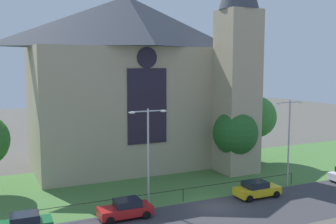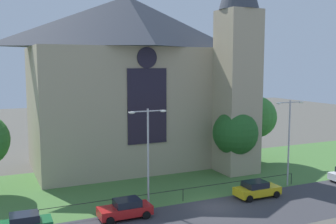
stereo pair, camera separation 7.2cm
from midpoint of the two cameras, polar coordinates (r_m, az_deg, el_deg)
ground at (r=43.78m, az=-0.21°, el=-9.28°), size 160.00×160.00×0.00m
road_asphalt at (r=33.78m, az=8.49°, el=-14.28°), size 120.00×8.00×0.01m
grass_verge at (r=42.04m, az=0.93°, el=-9.95°), size 120.00×20.00×0.01m
church_building at (r=47.70m, az=-4.48°, el=4.55°), size 23.20×16.20×26.00m
iron_railing at (r=36.31m, az=2.21°, el=-11.11°), size 24.68×0.07×1.13m
tree_right_near at (r=44.98m, az=9.58°, el=-2.95°), size 5.05×5.05×7.13m
tree_right_far at (r=51.08m, az=12.36°, el=-0.74°), size 5.21×5.21×8.24m
streetlamp_near at (r=33.77m, az=-2.78°, el=-4.76°), size 3.37×0.26×8.44m
streetlamp_far at (r=41.67m, az=16.86°, el=-2.73°), size 3.37×0.26×8.60m
parked_car_red at (r=32.82m, az=-5.99°, el=-13.50°), size 4.20×2.02×1.51m
parked_car_yellow at (r=38.27m, az=12.53°, el=-10.65°), size 4.21×2.05×1.51m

